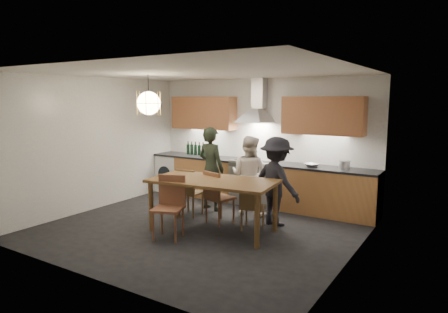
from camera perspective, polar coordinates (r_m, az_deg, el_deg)
The scene contains 17 objects.
ground at distance 6.88m, azimuth -3.42°, elevation -10.21°, with size 5.00×5.00×0.00m, color black.
room_shell at distance 6.54m, azimuth -3.54°, elevation 4.12°, with size 5.02×4.52×2.61m.
counter_run at distance 8.36m, azimuth 4.50°, elevation -3.70°, with size 5.00×0.62×0.90m.
range_stove at distance 8.36m, azimuth 4.34°, elevation -3.74°, with size 0.90×0.60×0.92m.
wall_fixtures at distance 8.29m, azimuth 4.84°, elevation 6.13°, with size 4.30×0.54×1.10m.
pendant_lamp at distance 7.08m, azimuth -10.70°, elevation 7.50°, with size 0.43×0.43×0.70m.
dining_table at distance 6.55m, azimuth -1.60°, elevation -4.18°, with size 2.16×1.26×0.87m.
chair_back_left at distance 7.45m, azimuth -5.17°, elevation -4.69°, with size 0.43×0.43×0.89m.
chair_back_mid at distance 6.96m, azimuth -1.12°, elevation -5.39°, with size 0.52×0.52×0.93m.
chair_back_right at distance 6.63m, azimuth 3.95°, elevation -6.75°, with size 0.44×0.44×0.81m.
chair_front at distance 6.39m, azimuth -7.73°, elevation -6.47°, with size 0.56×0.56×0.98m.
person_left at distance 7.83m, azimuth -1.84°, elevation -1.74°, with size 0.60×0.39×1.64m, color black.
person_mid at distance 7.53m, azimuth 3.57°, elevation -2.71°, with size 0.73×0.57×1.49m, color white.
person_right at distance 6.92m, azimuth 7.49°, elevation -3.55°, with size 0.99×0.57×1.54m, color black.
mixing_bowl at distance 7.71m, azimuth 12.45°, elevation -1.22°, with size 0.27×0.27×0.07m, color #B5B4B8.
stock_pot at distance 7.65m, azimuth 16.82°, elevation -1.16°, with size 0.20×0.20×0.14m, color silver.
wine_bottles at distance 9.16m, azimuth -4.09°, elevation 1.17°, with size 0.50×0.07×0.30m.
Camera 1 is at (3.81, -5.30, 2.17)m, focal length 32.00 mm.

